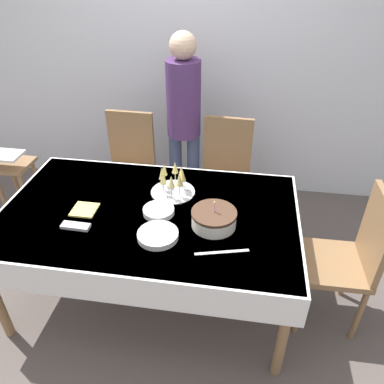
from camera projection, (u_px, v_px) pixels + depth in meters
The scene contains 15 objects.
ground_plane at pixel (155, 291), 2.75m from camera, with size 12.00×12.00×0.00m, color #564C47.
wall_back at pixel (188, 50), 3.28m from camera, with size 8.00×0.05×2.70m.
dining_table at pixel (150, 223), 2.40m from camera, with size 1.86×1.13×0.74m.
dining_chair_far_left at pixel (129, 164), 3.23m from camera, with size 0.43×0.43×0.98m.
dining_chair_far_right at pixel (225, 172), 3.12m from camera, with size 0.44×0.44×0.98m.
dining_chair_right_end at pixel (349, 255), 2.29m from camera, with size 0.43×0.43×0.98m.
birthday_cake at pixel (214, 219), 2.20m from camera, with size 0.27×0.27×0.17m.
champagne_tray at pixel (173, 180), 2.47m from camera, with size 0.30×0.30×0.18m.
plate_stack_main at pixel (158, 235), 2.12m from camera, with size 0.24×0.24×0.03m.
plate_stack_dessert at pixel (159, 211), 2.31m from camera, with size 0.19×0.19×0.03m.
cake_knife at pixel (222, 252), 2.03m from camera, with size 0.29×0.09×0.00m.
fork_pile at pixel (76, 226), 2.20m from camera, with size 0.17×0.07×0.02m.
napkin_pile at pixel (85, 210), 2.34m from camera, with size 0.15×0.15×0.01m.
person_standing at pixel (184, 113), 3.08m from camera, with size 0.28×0.28×1.60m.
high_chair at pixel (14, 173), 3.22m from camera, with size 0.33×0.35×0.71m.
Camera 1 is at (0.56, -1.81, 2.15)m, focal length 35.00 mm.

